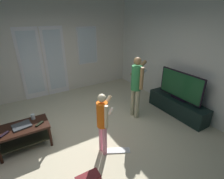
{
  "coord_description": "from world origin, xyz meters",
  "views": [
    {
      "loc": [
        -0.9,
        -2.52,
        2.37
      ],
      "look_at": [
        0.73,
        0.19,
        0.95
      ],
      "focal_mm": 27.03,
      "sensor_mm": 36.0,
      "label": 1
    }
  ],
  "objects_px": {
    "coffee_table": "(24,132)",
    "tv_stand": "(177,106)",
    "person_child": "(103,119)",
    "loose_keyboard": "(118,150)",
    "tv_remote_black": "(4,134)",
    "dvd_remote_slim": "(40,124)",
    "laptop_closed": "(22,126)",
    "flat_screen_tv": "(180,86)",
    "person_adult": "(137,83)",
    "cup_near_edge": "(33,117)"
  },
  "relations": [
    {
      "from": "tv_remote_black",
      "to": "dvd_remote_slim",
      "type": "height_order",
      "value": "same"
    },
    {
      "from": "tv_stand",
      "to": "tv_remote_black",
      "type": "bearing_deg",
      "value": 171.1
    },
    {
      "from": "tv_stand",
      "to": "coffee_table",
      "type": "bearing_deg",
      "value": 168.78
    },
    {
      "from": "coffee_table",
      "to": "person_adult",
      "type": "xyz_separation_m",
      "value": [
        2.48,
        -0.22,
        0.57
      ]
    },
    {
      "from": "flat_screen_tv",
      "to": "tv_remote_black",
      "type": "xyz_separation_m",
      "value": [
        -3.76,
        0.59,
        -0.3
      ]
    },
    {
      "from": "tv_remote_black",
      "to": "dvd_remote_slim",
      "type": "distance_m",
      "value": 0.58
    },
    {
      "from": "person_child",
      "to": "loose_keyboard",
      "type": "distance_m",
      "value": 0.76
    },
    {
      "from": "laptop_closed",
      "to": "person_adult",
      "type": "bearing_deg",
      "value": -14.52
    },
    {
      "from": "coffee_table",
      "to": "dvd_remote_slim",
      "type": "distance_m",
      "value": 0.34
    },
    {
      "from": "laptop_closed",
      "to": "person_child",
      "type": "bearing_deg",
      "value": -45.54
    },
    {
      "from": "loose_keyboard",
      "to": "laptop_closed",
      "type": "bearing_deg",
      "value": 144.51
    },
    {
      "from": "tv_stand",
      "to": "loose_keyboard",
      "type": "xyz_separation_m",
      "value": [
        -2.01,
        -0.34,
        -0.2
      ]
    },
    {
      "from": "tv_remote_black",
      "to": "cup_near_edge",
      "type": "bearing_deg",
      "value": -13.29
    },
    {
      "from": "flat_screen_tv",
      "to": "person_child",
      "type": "relative_size",
      "value": 0.98
    },
    {
      "from": "laptop_closed",
      "to": "loose_keyboard",
      "type": "bearing_deg",
      "value": -44.41
    },
    {
      "from": "person_adult",
      "to": "dvd_remote_slim",
      "type": "xyz_separation_m",
      "value": [
        -2.19,
        0.13,
        -0.43
      ]
    },
    {
      "from": "flat_screen_tv",
      "to": "laptop_closed",
      "type": "bearing_deg",
      "value": 168.55
    },
    {
      "from": "loose_keyboard",
      "to": "dvd_remote_slim",
      "type": "xyz_separation_m",
      "value": [
        -1.17,
        0.94,
        0.47
      ]
    },
    {
      "from": "coffee_table",
      "to": "tv_stand",
      "type": "distance_m",
      "value": 3.54
    },
    {
      "from": "tv_stand",
      "to": "dvd_remote_slim",
      "type": "distance_m",
      "value": 3.25
    },
    {
      "from": "coffee_table",
      "to": "person_child",
      "type": "height_order",
      "value": "person_child"
    },
    {
      "from": "tv_stand",
      "to": "cup_near_edge",
      "type": "bearing_deg",
      "value": 165.4
    },
    {
      "from": "dvd_remote_slim",
      "to": "laptop_closed",
      "type": "bearing_deg",
      "value": 125.46
    },
    {
      "from": "flat_screen_tv",
      "to": "person_adult",
      "type": "bearing_deg",
      "value": 155.11
    },
    {
      "from": "laptop_closed",
      "to": "tv_remote_black",
      "type": "height_order",
      "value": "same"
    },
    {
      "from": "coffee_table",
      "to": "flat_screen_tv",
      "type": "xyz_separation_m",
      "value": [
        3.47,
        -0.69,
        0.44
      ]
    },
    {
      "from": "coffee_table",
      "to": "laptop_closed",
      "type": "xyz_separation_m",
      "value": [
        -0.0,
        0.02,
        0.14
      ]
    },
    {
      "from": "coffee_table",
      "to": "cup_near_edge",
      "type": "xyz_separation_m",
      "value": [
        0.22,
        0.16,
        0.18
      ]
    },
    {
      "from": "person_child",
      "to": "loose_keyboard",
      "type": "height_order",
      "value": "person_child"
    },
    {
      "from": "dvd_remote_slim",
      "to": "coffee_table",
      "type": "bearing_deg",
      "value": 128.54
    },
    {
      "from": "cup_near_edge",
      "to": "tv_remote_black",
      "type": "bearing_deg",
      "value": -152.78
    },
    {
      "from": "coffee_table",
      "to": "loose_keyboard",
      "type": "height_order",
      "value": "coffee_table"
    },
    {
      "from": "tv_remote_black",
      "to": "dvd_remote_slim",
      "type": "bearing_deg",
      "value": -39.45
    },
    {
      "from": "tv_stand",
      "to": "tv_remote_black",
      "type": "distance_m",
      "value": 3.81
    },
    {
      "from": "loose_keyboard",
      "to": "tv_remote_black",
      "type": "height_order",
      "value": "tv_remote_black"
    },
    {
      "from": "tv_stand",
      "to": "person_adult",
      "type": "height_order",
      "value": "person_adult"
    },
    {
      "from": "tv_stand",
      "to": "cup_near_edge",
      "type": "relative_size",
      "value": 14.83
    },
    {
      "from": "flat_screen_tv",
      "to": "loose_keyboard",
      "type": "height_order",
      "value": "flat_screen_tv"
    },
    {
      "from": "person_child",
      "to": "flat_screen_tv",
      "type": "bearing_deg",
      "value": 5.25
    },
    {
      "from": "tv_stand",
      "to": "person_child",
      "type": "relative_size",
      "value": 1.32
    },
    {
      "from": "flat_screen_tv",
      "to": "cup_near_edge",
      "type": "relative_size",
      "value": 11.06
    },
    {
      "from": "flat_screen_tv",
      "to": "cup_near_edge",
      "type": "xyz_separation_m",
      "value": [
        -3.25,
        0.84,
        -0.26
      ]
    },
    {
      "from": "person_adult",
      "to": "loose_keyboard",
      "type": "distance_m",
      "value": 1.57
    },
    {
      "from": "laptop_closed",
      "to": "dvd_remote_slim",
      "type": "xyz_separation_m",
      "value": [
        0.3,
        -0.11,
        -0.0
      ]
    },
    {
      "from": "coffee_table",
      "to": "loose_keyboard",
      "type": "xyz_separation_m",
      "value": [
        1.46,
        -1.03,
        -0.33
      ]
    },
    {
      "from": "coffee_table",
      "to": "person_child",
      "type": "relative_size",
      "value": 0.76
    },
    {
      "from": "loose_keyboard",
      "to": "tv_remote_black",
      "type": "xyz_separation_m",
      "value": [
        -1.75,
        0.93,
        0.47
      ]
    },
    {
      "from": "person_adult",
      "to": "person_child",
      "type": "xyz_separation_m",
      "value": [
        -1.26,
        -0.67,
        -0.19
      ]
    },
    {
      "from": "person_adult",
      "to": "tv_remote_black",
      "type": "relative_size",
      "value": 8.88
    },
    {
      "from": "flat_screen_tv",
      "to": "tv_remote_black",
      "type": "height_order",
      "value": "flat_screen_tv"
    }
  ]
}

